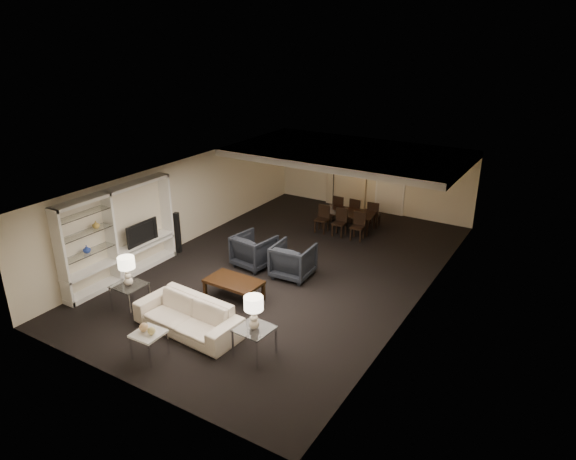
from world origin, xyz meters
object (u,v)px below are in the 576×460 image
Objects in this scene: armchair_left at (254,250)px; television at (139,232)px; table_lamp_right at (254,313)px; chair_fl at (340,207)px; sofa at (188,316)px; marble_table at (149,345)px; vase_amber at (96,225)px; chair_fr at (374,214)px; pendant_light at (357,170)px; dining_table at (348,221)px; side_table_left at (131,297)px; coffee_table at (234,289)px; side_table_right at (255,342)px; chair_nm at (339,223)px; chair_nl at (322,219)px; vase_blue at (87,249)px; chair_nr at (357,227)px; chair_fm at (357,211)px; table_lamp_left at (127,271)px; floor_lamp at (333,183)px; armchair_right at (293,261)px; floor_speaker at (178,233)px.

television is at bearing 42.23° from armchair_left.
table_lamp_right is 7.93m from chair_fl.
marble_table is at bearing -86.20° from sofa.
chair_fr is (4.05, 7.29, -1.23)m from vase_amber.
dining_table is at bearing -150.64° from pendant_light.
chair_fr is (2.70, 7.68, 0.12)m from side_table_left.
pendant_light reaches higher than coffee_table.
side_table_right is at bearing 132.59° from armchair_left.
dining_table is at bearing 100.50° from side_table_right.
chair_nl is at bearing 178.73° from chair_nm.
pendant_light reaches higher than dining_table.
vase_blue reaches higher than sofa.
chair_nr is 1.00× the size of chair_fm.
vase_blue is at bearing 70.15° from chair_fm.
marble_table is 8.83m from chair_fr.
table_lamp_left is at bearing -15.93° from vase_amber.
armchair_left is 1.49× the size of side_table_left.
table_lamp_left is 8.84m from floor_lamp.
marble_table is at bearing -147.09° from table_lamp_right.
television is (-2.42, -1.67, 0.60)m from armchair_left.
armchair_right is 4.45m from chair_fl.
table_lamp_right reaches higher than chair_fm.
side_table_right is (1.70, -1.60, 0.07)m from coffee_table.
coffee_table is 6.16m from chair_fr.
table_lamp_right is 4.76m from vase_blue.
chair_nl and chair_fr have the same top height.
floor_lamp reaches higher than coffee_table.
table_lamp_right is at bearing 90.35° from chair_fr.
chair_fr is (1.20, 0.00, 0.00)m from chair_fl.
side_table_right is 7.71m from chair_fr.
chair_fm is 1.87m from floor_lamp.
side_table_right is 0.40× the size of floor_lamp.
vase_amber reaches higher than dining_table.
coffee_table is at bearing -90.63° from television.
chair_fl is (2.85, 7.63, -0.73)m from vase_blue.
vase_amber reaches higher than vase_blue.
coffee_table is at bearing -106.84° from chair_nr.
television is (-1.32, 1.63, 0.09)m from table_lamp_left.
table_lamp_right is 0.80× the size of chair_nl.
side_table_right is 9.24m from floor_lamp.
side_table_right is at bearing -109.07° from television.
vase_amber reaches higher than sofa.
side_table_right is at bearing -79.72° from chair_nm.
sofa is 7.74m from chair_fr.
chair_fr is at bearing 62.05° from vase_blue.
table_lamp_left is (-2.30, -3.30, 0.51)m from armchair_right.
floor_speaker is (-3.50, -4.20, -1.33)m from pendant_light.
pendant_light is 0.79× the size of side_table_left.
floor_speaker is (-2.34, -0.38, 0.15)m from armchair_left.
dining_table is at bearing 133.70° from chair_fl.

